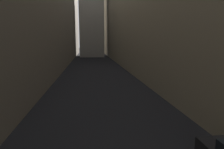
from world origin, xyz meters
TOP-DOWN VIEW (x-y plane):
  - ground_plane at (0.00, 48.00)m, footprint 264.00×264.00m
  - building_block_right at (11.24, 50.00)m, footprint 11.49×108.00m

SIDE VIEW (x-z plane):
  - ground_plane at x=0.00m, z-range 0.00..0.00m
  - building_block_right at x=11.24m, z-range 0.00..24.64m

